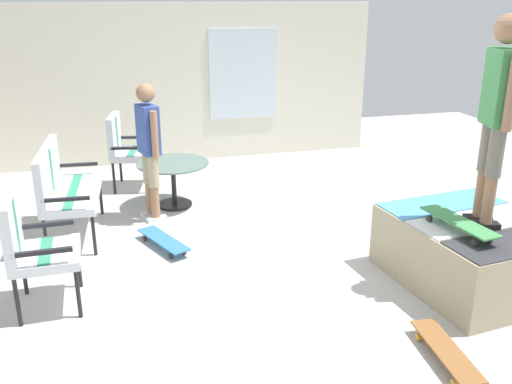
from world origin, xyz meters
name	(u,v)px	position (x,y,z in m)	size (l,w,h in m)	color
ground_plane	(290,256)	(0.00, 0.00, -0.05)	(12.00, 12.00, 0.10)	#B2B2AD
house_facade	(187,84)	(3.80, 0.49, 1.22)	(0.23, 6.00, 2.43)	silver
skate_ramp	(476,251)	(-1.04, -1.46, 0.31)	(1.67, 2.25, 0.62)	tan
patio_bench	(61,183)	(1.05, 2.29, 0.62)	(1.28, 0.63, 1.02)	black
patio_chair_near_house	(124,145)	(2.57, 1.56, 0.61)	(0.72, 0.66, 1.02)	black
patio_chair_by_wall	(30,242)	(-0.49, 2.45, 0.61)	(0.63, 0.57, 1.02)	black
patio_table	(173,175)	(1.68, 1.00, 0.40)	(0.90, 0.90, 0.57)	black
person_watching	(149,143)	(1.31, 1.30, 0.94)	(0.46, 0.31, 1.62)	silver
person_skater	(498,106)	(-1.13, -1.40, 1.69)	(0.47, 0.30, 1.80)	black
skateboard_by_bench	(163,240)	(0.44, 1.27, 0.08)	(0.81, 0.50, 0.10)	#3372B2
skateboard_spare	(446,351)	(-2.06, -0.53, 0.08)	(0.81, 0.27, 0.10)	brown
skateboard_on_ramp	(459,222)	(-1.22, -1.11, 0.71)	(0.82, 0.31, 0.10)	#3F8C4C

